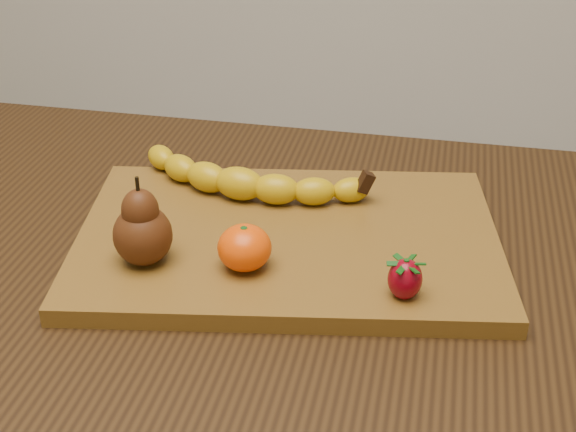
% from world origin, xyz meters
% --- Properties ---
extents(table, '(1.00, 0.70, 0.76)m').
position_xyz_m(table, '(0.00, 0.00, 0.66)').
color(table, black).
rests_on(table, ground).
extents(cutting_board, '(0.49, 0.37, 0.02)m').
position_xyz_m(cutting_board, '(0.03, 0.03, 0.77)').
color(cutting_board, brown).
rests_on(cutting_board, table).
extents(banana, '(0.25, 0.10, 0.04)m').
position_xyz_m(banana, '(-0.04, 0.09, 0.80)').
color(banana, '#C6A209').
rests_on(banana, cutting_board).
extents(pear, '(0.08, 0.08, 0.09)m').
position_xyz_m(pear, '(-0.10, -0.05, 0.83)').
color(pear, '#47210B').
rests_on(pear, cutting_board).
extents(mandarin, '(0.06, 0.06, 0.05)m').
position_xyz_m(mandarin, '(0.00, -0.04, 0.80)').
color(mandarin, '#F34902').
rests_on(mandarin, cutting_board).
extents(strawberry, '(0.04, 0.04, 0.04)m').
position_xyz_m(strawberry, '(0.16, -0.06, 0.80)').
color(strawberry, maroon).
rests_on(strawberry, cutting_board).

